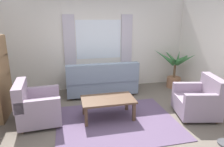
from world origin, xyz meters
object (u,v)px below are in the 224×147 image
Objects in this scene: couch at (102,81)px; armchair_right at (199,100)px; armchair_left at (36,107)px; coffee_table at (108,101)px; potted_plant at (174,71)px.

armchair_right is at bearing 136.71° from couch.
armchair_left is at bearing -85.71° from armchair_right.
couch reaches higher than armchair_left.
couch is 1.38m from coffee_table.
armchair_left is (-1.55, -1.26, -0.01)m from couch.
couch is 1.73× the size of coffee_table.
potted_plant reaches higher than armchair_right.
potted_plant is at bearing -177.77° from couch.
coffee_table is 2.77m from potted_plant.
armchair_right is (3.37, -0.46, 0.00)m from armchair_left.
armchair_left is 3.40m from armchair_right.
armchair_right is at bearing -101.70° from armchair_left.
potted_plant is (3.79, 1.35, 0.16)m from armchair_left.
couch reaches higher than armchair_right.
coffee_table is at bearing -148.02° from potted_plant.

